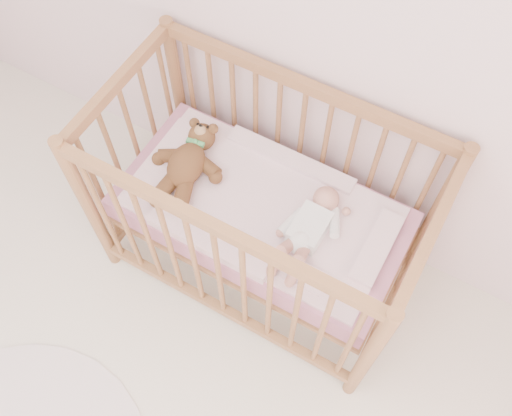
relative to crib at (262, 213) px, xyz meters
The scene contains 5 objects.
crib is the anchor object (origin of this frame).
mattress 0.01m from the crib, ahead, with size 1.22×0.62×0.13m, color #C47A96.
blanket 0.06m from the crib, ahead, with size 1.10×0.58×0.06m, color #F9ACBA, non-canonical shape.
baby 0.27m from the crib, ahead, with size 0.24×0.49×0.12m, color white, non-canonical shape.
teddy_bear 0.39m from the crib, behind, with size 0.34×0.48×0.13m, color brown, non-canonical shape.
Camera 1 is at (0.67, 0.55, 2.63)m, focal length 40.00 mm.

